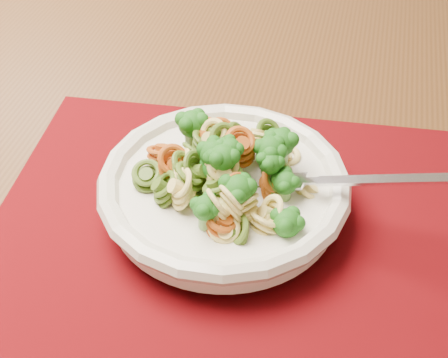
% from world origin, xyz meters
% --- Properties ---
extents(dining_table, '(1.41, 0.98, 0.72)m').
position_xyz_m(dining_table, '(0.69, -0.25, 0.62)').
color(dining_table, '#513016').
rests_on(dining_table, ground).
extents(placemat, '(0.51, 0.43, 0.00)m').
position_xyz_m(placemat, '(0.65, -0.41, 0.72)').
color(placemat, '#4F0306').
rests_on(placemat, dining_table).
extents(pasta_bowl, '(0.23, 0.23, 0.04)m').
position_xyz_m(pasta_bowl, '(0.64, -0.40, 0.75)').
color(pasta_bowl, silver).
rests_on(pasta_bowl, placemat).
extents(pasta_broccoli_heap, '(0.20, 0.20, 0.06)m').
position_xyz_m(pasta_broccoli_heap, '(0.64, -0.40, 0.77)').
color(pasta_broccoli_heap, '#E9D773').
rests_on(pasta_broccoli_heap, pasta_bowl).
extents(fork, '(0.18, 0.03, 0.08)m').
position_xyz_m(fork, '(0.69, -0.39, 0.77)').
color(fork, silver).
rests_on(fork, pasta_bowl).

